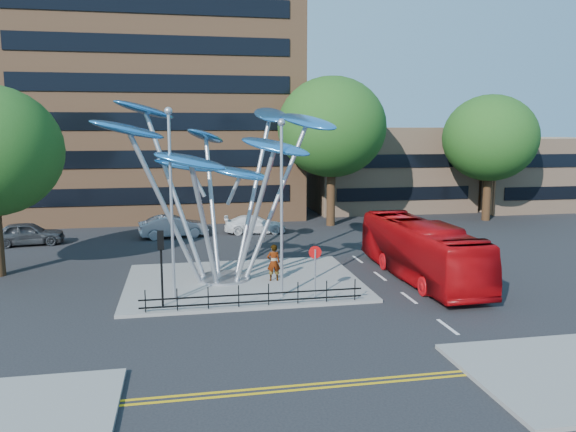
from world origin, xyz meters
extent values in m
plane|color=black|center=(0.00, 0.00, 0.00)|extent=(120.00, 120.00, 0.00)
cube|color=slate|center=(-1.00, 6.00, 0.07)|extent=(12.00, 9.00, 0.15)
cube|color=gold|center=(0.00, -6.00, 0.01)|extent=(40.00, 0.12, 0.01)
cube|color=gold|center=(0.00, -6.30, 0.01)|extent=(40.00, 0.12, 0.01)
cube|color=brown|center=(-6.00, 32.00, 15.00)|extent=(25.00, 15.00, 30.00)
cube|color=tan|center=(16.00, 30.00, 4.00)|extent=(15.00, 8.00, 8.00)
cube|color=tan|center=(30.00, 28.00, 3.50)|extent=(12.00, 8.00, 7.00)
cylinder|color=black|center=(8.00, 22.00, 2.86)|extent=(0.70, 0.70, 5.72)
ellipsoid|color=#144513|center=(8.00, 22.00, 8.06)|extent=(8.80, 8.80, 8.10)
cylinder|color=black|center=(22.00, 22.00, 2.53)|extent=(0.70, 0.70, 5.06)
ellipsoid|color=#144513|center=(22.00, 22.00, 7.13)|extent=(8.00, 8.00, 7.36)
cylinder|color=#9EA0A5|center=(-2.00, 6.50, 0.21)|extent=(2.80, 2.80, 0.12)
cylinder|color=#9EA0A5|center=(-3.20, 5.90, 4.05)|extent=(0.24, 0.24, 7.80)
ellipsoid|color=#3187D6|center=(-6.40, 4.90, 7.95)|extent=(3.92, 2.95, 1.39)
cylinder|color=#9EA0A5|center=(-2.40, 5.50, 3.35)|extent=(0.24, 0.24, 6.40)
ellipsoid|color=#3187D6|center=(-3.60, 3.30, 6.55)|extent=(3.47, 1.78, 1.31)
cylinder|color=#9EA0A5|center=(-1.40, 5.70, 3.65)|extent=(0.24, 0.24, 7.00)
ellipsoid|color=#3187D6|center=(0.40, 4.10, 7.15)|extent=(3.81, 3.11, 1.36)
cylinder|color=#9EA0A5|center=(-0.80, 6.50, 4.25)|extent=(0.24, 0.24, 8.20)
ellipsoid|color=#3187D6|center=(2.60, 6.90, 8.35)|extent=(3.52, 4.06, 1.44)
cylinder|color=#9EA0A5|center=(-1.20, 7.40, 4.45)|extent=(0.24, 0.24, 8.60)
ellipsoid|color=#3187D6|center=(1.00, 9.40, 8.75)|extent=(2.21, 3.79, 1.39)
cylinder|color=#9EA0A5|center=(-2.20, 7.50, 3.85)|extent=(0.24, 0.24, 7.40)
ellipsoid|color=#3187D6|center=(-2.60, 10.10, 7.55)|extent=(3.02, 3.71, 1.34)
cylinder|color=#9EA0A5|center=(-3.00, 6.90, 4.55)|extent=(0.24, 0.24, 8.80)
ellipsoid|color=#3187D6|center=(-5.80, 8.30, 8.95)|extent=(3.88, 3.60, 1.42)
ellipsoid|color=#3187D6|center=(-3.80, 6.70, 6.15)|extent=(3.40, 1.96, 1.13)
ellipsoid|color=#3187D6|center=(-1.10, 6.10, 5.75)|extent=(3.39, 2.16, 1.11)
cylinder|color=#9EA0A5|center=(-4.50, 3.50, 4.40)|extent=(0.14, 0.14, 8.50)
sphere|color=#9EA0A5|center=(-4.50, 3.50, 8.77)|extent=(0.36, 0.36, 0.36)
cylinder|color=#9EA0A5|center=(0.50, 3.00, 4.15)|extent=(0.14, 0.14, 8.00)
sphere|color=#9EA0A5|center=(0.50, 3.00, 8.27)|extent=(0.36, 0.36, 0.36)
cylinder|color=black|center=(-5.00, 2.50, 1.75)|extent=(0.10, 0.10, 3.20)
cube|color=black|center=(-5.00, 2.50, 3.15)|extent=(0.28, 0.18, 0.85)
sphere|color=#FF0C0C|center=(-5.00, 2.50, 3.43)|extent=(0.18, 0.18, 0.18)
cylinder|color=#9EA0A5|center=(2.00, 2.50, 1.30)|extent=(0.08, 0.08, 2.30)
cylinder|color=red|center=(2.00, 2.53, 2.30)|extent=(0.60, 0.04, 0.60)
cube|color=white|center=(2.00, 2.55, 2.30)|extent=(0.42, 0.03, 0.10)
cylinder|color=black|center=(-5.70, 1.70, 0.65)|extent=(0.05, 0.05, 1.00)
cylinder|color=black|center=(-4.36, 1.70, 0.65)|extent=(0.05, 0.05, 1.00)
cylinder|color=black|center=(-3.01, 1.70, 0.65)|extent=(0.05, 0.05, 1.00)
cylinder|color=black|center=(-1.67, 1.70, 0.65)|extent=(0.05, 0.05, 1.00)
cylinder|color=black|center=(-0.33, 1.70, 0.65)|extent=(0.05, 0.05, 1.00)
cylinder|color=black|center=(1.01, 1.70, 0.65)|extent=(0.05, 0.05, 1.00)
cylinder|color=black|center=(2.36, 1.70, 0.65)|extent=(0.05, 0.05, 1.00)
cylinder|color=black|center=(3.70, 1.70, 0.65)|extent=(0.05, 0.05, 1.00)
cube|color=black|center=(-1.00, 1.70, 0.70)|extent=(10.00, 0.06, 0.06)
cube|color=black|center=(-1.00, 1.70, 0.35)|extent=(10.00, 0.06, 0.06)
imported|color=#A6070B|center=(8.41, 5.14, 1.57)|extent=(2.85, 11.29, 3.13)
imported|color=gray|center=(0.56, 5.71, 1.11)|extent=(0.71, 0.48, 1.92)
imported|color=#393C40|center=(-14.56, 18.34, 0.81)|extent=(4.92, 2.46, 1.61)
imported|color=#9D9FA4|center=(-4.73, 19.26, 0.82)|extent=(5.16, 2.50, 1.63)
imported|color=white|center=(1.40, 19.80, 0.68)|extent=(4.77, 2.15, 1.36)
camera|label=1|loc=(-3.99, -22.29, 8.08)|focal=35.00mm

